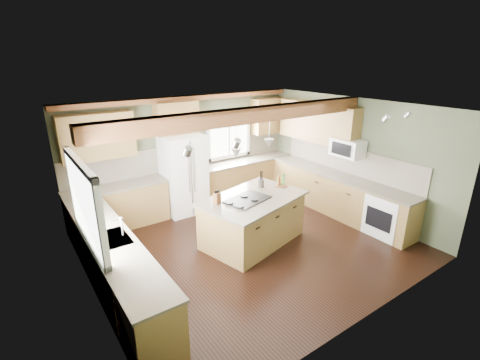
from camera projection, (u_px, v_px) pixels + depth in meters
floor at (250, 245)px, 6.68m from camera, size 5.60×5.60×0.00m
ceiling at (251, 108)px, 5.80m from camera, size 5.60×5.60×0.00m
wall_back at (187, 152)px, 8.17m from camera, size 5.60×0.00×5.60m
wall_left at (86, 222)px, 4.73m from camera, size 0.00×5.00×5.00m
wall_right at (351, 157)px, 7.76m from camera, size 0.00×5.00×5.00m
ceiling_beam at (248, 115)px, 5.92m from camera, size 5.55×0.26×0.26m
soffit_trim at (186, 98)px, 7.67m from camera, size 5.55×0.20×0.10m
backsplash_back at (187, 155)px, 8.19m from camera, size 5.58×0.03×0.58m
backsplash_right at (348, 160)px, 7.82m from camera, size 0.03×3.70×0.58m
base_cab_back_left at (119, 207)px, 7.26m from camera, size 2.02×0.60×0.88m
counter_back_left at (116, 187)px, 7.10m from camera, size 2.06×0.64×0.04m
base_cab_back_right at (245, 177)px, 9.03m from camera, size 2.62×0.60×0.88m
counter_back_right at (246, 161)px, 8.88m from camera, size 2.66×0.64×0.04m
base_cab_left at (115, 267)px, 5.22m from camera, size 0.60×3.70×0.88m
counter_left at (111, 240)px, 5.06m from camera, size 0.64×3.74×0.04m
base_cab_right at (336, 195)px, 7.92m from camera, size 0.60×3.70×0.88m
counter_right at (338, 176)px, 7.77m from camera, size 0.64×3.74×0.04m
upper_cab_back_left at (97, 137)px, 6.74m from camera, size 1.40×0.35×0.90m
upper_cab_over_fridge at (176, 118)px, 7.58m from camera, size 0.96×0.35×0.70m
upper_cab_right at (318, 123)px, 8.13m from camera, size 0.35×2.20×0.90m
upper_cab_back_corner at (268, 116)px, 9.06m from camera, size 0.90×0.35×0.90m
window_left at (84, 203)px, 4.69m from camera, size 0.04×1.60×1.05m
window_back at (228, 135)px, 8.69m from camera, size 1.10×0.04×1.00m
sink at (111, 239)px, 5.06m from camera, size 0.50×0.65×0.03m
faucet at (122, 227)px, 5.11m from camera, size 0.02×0.02×0.28m
dishwasher at (147, 317)px, 4.23m from camera, size 0.60×0.60×0.84m
oven at (387, 215)px, 6.92m from camera, size 0.60×0.72×0.84m
microwave at (347, 148)px, 7.51m from camera, size 0.40×0.70×0.38m
pendant_left at (236, 153)px, 5.86m from camera, size 0.18×0.18×0.16m
pendant_right at (269, 143)px, 6.53m from camera, size 0.18×0.18×0.16m
refrigerator at (184, 174)px, 7.85m from camera, size 0.90×0.74×1.80m
island at (253, 220)px, 6.68m from camera, size 2.08×1.55×0.88m
island_top at (253, 198)px, 6.53m from camera, size 2.24×1.70×0.04m
cooktop at (248, 199)px, 6.41m from camera, size 0.91×0.72×0.02m
knife_block at (217, 198)px, 6.20m from camera, size 0.15×0.13×0.21m
utensil_crock at (261, 183)px, 7.02m from camera, size 0.12×0.12×0.15m
bottle_tray at (281, 180)px, 7.06m from camera, size 0.28×0.28×0.25m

